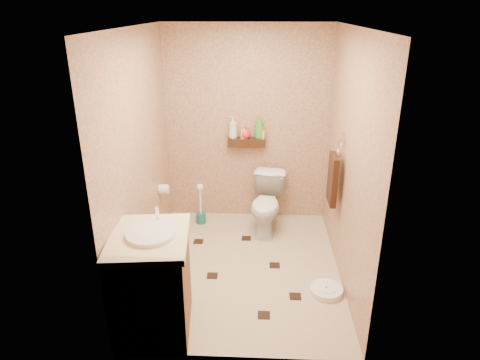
{
  "coord_description": "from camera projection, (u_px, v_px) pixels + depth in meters",
  "views": [
    {
      "loc": [
        0.15,
        -3.83,
        2.57
      ],
      "look_at": [
        -0.04,
        0.25,
        0.89
      ],
      "focal_mm": 32.0,
      "sensor_mm": 36.0,
      "label": 1
    }
  ],
  "objects": [
    {
      "name": "wall_shelf",
      "position": [
        247.0,
        142.0,
        5.22
      ],
      "size": [
        0.46,
        0.14,
        0.1
      ],
      "primitive_type": "cube",
      "color": "#3C2310",
      "rests_on": "wall_back"
    },
    {
      "name": "toilet_paper",
      "position": [
        164.0,
        189.0,
        4.94
      ],
      "size": [
        0.12,
        0.11,
        0.12
      ],
      "color": "white",
      "rests_on": "wall_left"
    },
    {
      "name": "wall_back",
      "position": [
        247.0,
        126.0,
        5.22
      ],
      "size": [
        2.0,
        0.04,
        2.4
      ],
      "primitive_type": "cube",
      "color": "tan",
      "rests_on": "ground"
    },
    {
      "name": "bottle_b",
      "position": [
        244.0,
        132.0,
        5.17
      ],
      "size": [
        0.08,
        0.07,
        0.16
      ],
      "primitive_type": "imported",
      "rotation": [
        0.0,
        0.0,
        4.75
      ],
      "color": "gold",
      "rests_on": "wall_shelf"
    },
    {
      "name": "wall_left",
      "position": [
        139.0,
        159.0,
        4.11
      ],
      "size": [
        0.04,
        2.5,
        2.4
      ],
      "primitive_type": "cube",
      "color": "tan",
      "rests_on": "ground"
    },
    {
      "name": "wall_front",
      "position": [
        235.0,
        222.0,
        2.91
      ],
      "size": [
        2.0,
        0.04,
        2.4
      ],
      "primitive_type": "cube",
      "color": "tan",
      "rests_on": "ground"
    },
    {
      "name": "bottle_d",
      "position": [
        259.0,
        127.0,
        5.14
      ],
      "size": [
        0.12,
        0.12,
        0.28
      ],
      "primitive_type": "imported",
      "rotation": [
        0.0,
        0.0,
        4.58
      ],
      "color": "green",
      "rests_on": "wall_shelf"
    },
    {
      "name": "bathroom_scale",
      "position": [
        326.0,
        290.0,
        4.1
      ],
      "size": [
        0.33,
        0.33,
        0.06
      ],
      "rotation": [
        0.0,
        0.0,
        0.06
      ],
      "color": "white",
      "rests_on": "ground"
    },
    {
      "name": "bottle_c",
      "position": [
        246.0,
        132.0,
        5.17
      ],
      "size": [
        0.17,
        0.17,
        0.15
      ],
      "primitive_type": "imported",
      "rotation": [
        0.0,
        0.0,
        5.53
      ],
      "color": "red",
      "rests_on": "wall_shelf"
    },
    {
      "name": "bottle_e",
      "position": [
        262.0,
        132.0,
        5.16
      ],
      "size": [
        0.09,
        0.09,
        0.16
      ],
      "primitive_type": "imported",
      "rotation": [
        0.0,
        0.0,
        1.21
      ],
      "color": "#F3B551",
      "rests_on": "wall_shelf"
    },
    {
      "name": "ceiling",
      "position": [
        243.0,
        27.0,
        3.62
      ],
      "size": [
        2.0,
        2.5,
        0.02
      ],
      "primitive_type": "cube",
      "color": "silver",
      "rests_on": "wall_back"
    },
    {
      "name": "toilet",
      "position": [
        267.0,
        204.0,
        5.15
      ],
      "size": [
        0.48,
        0.73,
        0.69
      ],
      "primitive_type": "imported",
      "rotation": [
        0.0,
        0.0,
        -0.14
      ],
      "color": "white",
      "rests_on": "ground"
    },
    {
      "name": "towel_ring",
      "position": [
        333.0,
        177.0,
        4.36
      ],
      "size": [
        0.12,
        0.3,
        0.76
      ],
      "color": "silver",
      "rests_on": "wall_right"
    },
    {
      "name": "bottle_a",
      "position": [
        233.0,
        127.0,
        5.16
      ],
      "size": [
        0.12,
        0.12,
        0.27
      ],
      "primitive_type": "imported",
      "rotation": [
        0.0,
        0.0,
        4.6
      ],
      "color": "silver",
      "rests_on": "wall_shelf"
    },
    {
      "name": "toilet_brush",
      "position": [
        201.0,
        209.0,
        5.38
      ],
      "size": [
        0.12,
        0.12,
        0.53
      ],
      "color": "#18625E",
      "rests_on": "ground"
    },
    {
      "name": "vanity",
      "position": [
        153.0,
        282.0,
        3.5
      ],
      "size": [
        0.68,
        0.8,
        1.04
      ],
      "rotation": [
        0.0,
        0.0,
        0.1
      ],
      "color": "brown",
      "rests_on": "ground"
    },
    {
      "name": "wall_right",
      "position": [
        349.0,
        162.0,
        4.03
      ],
      "size": [
        0.04,
        2.5,
        2.4
      ],
      "primitive_type": "cube",
      "color": "tan",
      "rests_on": "ground"
    },
    {
      "name": "floor_accents",
      "position": [
        247.0,
        269.0,
        4.48
      ],
      "size": [
        1.17,
        1.46,
        0.01
      ],
      "color": "black",
      "rests_on": "ground"
    },
    {
      "name": "ground",
      "position": [
        243.0,
        267.0,
        4.52
      ],
      "size": [
        2.5,
        2.5,
        0.0
      ],
      "primitive_type": "plane",
      "color": "beige",
      "rests_on": "ground"
    }
  ]
}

